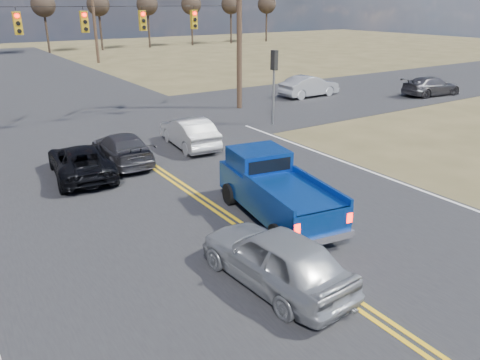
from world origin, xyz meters
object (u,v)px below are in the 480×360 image
pickup_truck (275,190)px  cross_car_east_far (431,86)px  cross_car_east_near (309,86)px  silver_suv (275,257)px  dgrey_car_queue (122,148)px  black_suv (81,161)px  white_car_queue (189,132)px

pickup_truck → cross_car_east_far: bearing=33.9°
cross_car_east_near → cross_car_east_far: cross_car_east_near is taller
silver_suv → dgrey_car_queue: silver_suv is taller
black_suv → cross_car_east_far: size_ratio=0.97×
white_car_queue → dgrey_car_queue: (-3.33, -0.47, -0.06)m
pickup_truck → cross_car_east_far: (21.42, 9.90, -0.25)m
black_suv → white_car_queue: white_car_queue is taller
white_car_queue → cross_car_east_far: 20.19m
dgrey_car_queue → cross_car_east_far: 23.56m
silver_suv → cross_car_east_far: (23.64, 12.82, -0.05)m
pickup_truck → dgrey_car_queue: bearing=114.0°
white_car_queue → dgrey_car_queue: size_ratio=0.96×
pickup_truck → cross_car_east_near: pickup_truck is taller
black_suv → cross_car_east_near: size_ratio=0.99×
silver_suv → dgrey_car_queue: size_ratio=0.98×
cross_car_east_far → dgrey_car_queue: bearing=102.3°
pickup_truck → black_suv: pickup_truck is taller
dgrey_car_queue → cross_car_east_far: (23.45, 2.29, 0.04)m
cross_car_east_near → cross_car_east_far: size_ratio=0.98×
cross_car_east_near → white_car_queue: bearing=115.1°
pickup_truck → dgrey_car_queue: 7.88m
white_car_queue → dgrey_car_queue: white_car_queue is taller
black_suv → cross_car_east_near: cross_car_east_near is taller
cross_car_east_near → cross_car_east_far: 8.69m
pickup_truck → silver_suv: size_ratio=1.25×
silver_suv → black_suv: silver_suv is taller
pickup_truck → cross_car_east_far: size_ratio=1.15×
black_suv → cross_car_east_far: bearing=-166.5°
silver_suv → white_car_queue: size_ratio=1.02×
cross_car_east_far → pickup_truck: bearing=121.6°
black_suv → dgrey_car_queue: size_ratio=1.03×
white_car_queue → cross_car_east_far: white_car_queue is taller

